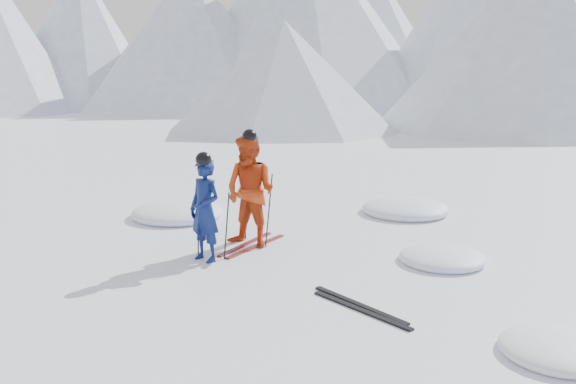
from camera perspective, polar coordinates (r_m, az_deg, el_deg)
The scene contains 12 objects.
ground at distance 9.31m, azimuth 7.51°, elevation -8.43°, with size 160.00×160.00×0.00m, color white.
skier_blue at distance 10.13m, azimuth -7.79°, elevation -1.70°, with size 0.63×0.41×1.72m, color #0D1A51.
skier_red at distance 10.84m, azimuth -3.56°, elevation 0.03°, with size 0.98×0.76×2.01m, color #C3390F.
pole_blue_left at distance 10.50m, azimuth -8.41°, elevation -2.85°, with size 0.02×0.02×1.15m, color black.
pole_blue_right at distance 10.22m, azimuth -5.76°, elevation -3.19°, with size 0.02×0.02×1.15m, color black.
pole_red_left at distance 11.28m, azimuth -3.96°, elevation -1.25°, with size 0.02×0.02×1.34m, color black.
pole_red_right at distance 10.85m, azimuth -1.80°, elevation -1.75°, with size 0.02×0.02×1.34m, color black.
ski_worn_left at distance 11.15m, azimuth -3.98°, elevation -4.88°, with size 0.09×1.70×0.03m, color black.
ski_worn_right at distance 11.01m, azimuth -3.00°, elevation -5.09°, with size 0.09×1.70×0.03m, color black.
ski_loose_a at distance 8.44m, azimuth 6.68°, elevation -10.43°, with size 0.09×1.70×0.03m, color black.
ski_loose_b at distance 8.28m, azimuth 6.81°, elevation -10.90°, with size 0.09×1.70×0.03m, color black.
snow_lumps at distance 12.20m, azimuth 3.37°, elevation -3.50°, with size 9.73×6.98×0.43m.
Camera 1 is at (3.91, -7.83, 3.16)m, focal length 38.00 mm.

